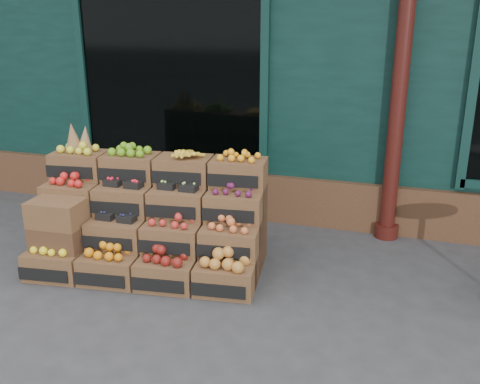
% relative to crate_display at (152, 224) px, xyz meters
% --- Properties ---
extents(ground, '(60.00, 60.00, 0.00)m').
position_rel_crate_display_xyz_m(ground, '(1.12, -0.56, -0.44)').
color(ground, '#373739').
rests_on(ground, ground).
extents(shop_facade, '(12.00, 6.24, 4.80)m').
position_rel_crate_display_xyz_m(shop_facade, '(1.13, 4.55, 1.95)').
color(shop_facade, black).
rests_on(shop_facade, ground).
extents(crate_display, '(2.43, 1.40, 1.44)m').
position_rel_crate_display_xyz_m(crate_display, '(0.00, 0.00, 0.00)').
color(crate_display, brown).
rests_on(crate_display, ground).
extents(spare_crates, '(0.54, 0.39, 0.78)m').
position_rel_crate_display_xyz_m(spare_crates, '(-0.79, -0.47, -0.05)').
color(spare_crates, brown).
rests_on(spare_crates, ground).
extents(shopkeeper, '(0.72, 0.56, 1.75)m').
position_rel_crate_display_xyz_m(shopkeeper, '(-0.64, 2.12, 0.43)').
color(shopkeeper, '#154A19').
rests_on(shopkeeper, ground).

